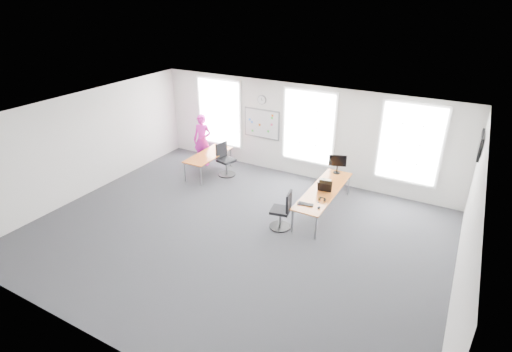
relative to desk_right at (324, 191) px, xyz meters
The scene contains 24 objects.
floor 2.69m from the desk_right, 126.59° to the right, with size 10.00×10.00×0.00m, color #2A2A30.
ceiling 3.52m from the desk_right, 126.59° to the right, with size 10.00×10.00×0.00m, color white.
wall_back 2.61m from the desk_right, 129.35° to the left, with size 10.00×10.00×0.00m, color silver.
wall_front 6.35m from the desk_right, 104.33° to the right, with size 10.00×10.00×0.00m, color silver.
wall_left 6.94m from the desk_right, 162.25° to the right, with size 10.00×10.00×0.00m, color silver.
wall_right 4.12m from the desk_right, 31.38° to the right, with size 10.00×10.00×0.00m, color silver.
window_left 5.04m from the desk_right, 157.68° to the left, with size 1.60×0.06×2.20m, color white.
window_mid 2.49m from the desk_right, 123.93° to the left, with size 1.60×0.06×2.20m, color white.
window_right 2.77m from the desk_right, 47.05° to the left, with size 1.60×0.06×2.20m, color white.
desk_right is the anchor object (origin of this frame).
desk_left 4.23m from the desk_right, behind, with size 0.74×1.85×0.68m.
chair_right 1.41m from the desk_right, 116.34° to the right, with size 0.55×0.55×1.04m.
chair_left 3.75m from the desk_right, 168.27° to the left, with size 0.59×0.58×1.07m.
person 4.93m from the desk_right, 166.95° to the left, with size 0.65×0.42×1.77m, color #E221B2.
whiteboard 3.58m from the desk_right, 147.25° to the left, with size 1.20×0.03×0.90m, color silver.
wall_clock 3.86m from the desk_right, 147.25° to the left, with size 0.30×0.30×0.04m, color gray.
tv 3.88m from the desk_right, 14.88° to the left, with size 0.06×0.90×0.55m, color black.
keyboard 1.00m from the desk_right, 97.20° to the right, with size 0.40×0.14×0.02m, color black.
mouse 1.04m from the desk_right, 76.72° to the right, with size 0.07×0.12×0.04m, color black.
lens_cap 0.74m from the desk_right, 80.83° to the right, with size 0.06×0.06×0.01m, color black.
headphones 0.63m from the desk_right, 74.30° to the right, with size 0.17×0.09×0.10m.
laptop_sleeve 0.21m from the desk_right, 64.22° to the right, with size 0.37×0.24×0.29m.
paper_stack 0.42m from the desk_right, 106.11° to the left, with size 0.29×0.22×0.10m, color beige.
monitor 1.25m from the desk_right, 92.25° to the left, with size 0.49×0.21×0.57m.
Camera 1 is at (4.57, -7.13, 5.63)m, focal length 28.00 mm.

